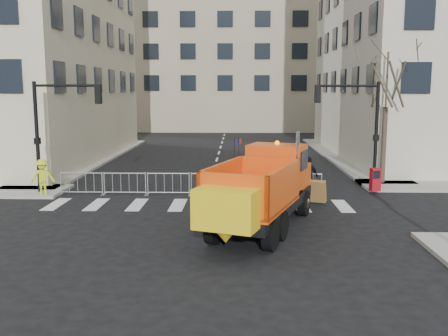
{
  "coord_description": "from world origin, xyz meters",
  "views": [
    {
      "loc": [
        1.52,
        -15.8,
        5.0
      ],
      "look_at": [
        1.01,
        2.5,
        2.13
      ],
      "focal_mm": 40.0,
      "sensor_mm": 36.0,
      "label": 1
    }
  ],
  "objects_px": {
    "cop_b": "(261,178)",
    "newspaper_box": "(375,179)",
    "cop_a": "(286,184)",
    "plow_truck": "(262,188)",
    "cop_c": "(308,177)",
    "worker": "(42,177)"
  },
  "relations": [
    {
      "from": "cop_b",
      "to": "worker",
      "type": "bearing_deg",
      "value": -5.04
    },
    {
      "from": "cop_a",
      "to": "plow_truck",
      "type": "bearing_deg",
      "value": 42.28
    },
    {
      "from": "cop_c",
      "to": "cop_b",
      "type": "bearing_deg",
      "value": -35.97
    },
    {
      "from": "cop_a",
      "to": "newspaper_box",
      "type": "height_order",
      "value": "cop_a"
    },
    {
      "from": "plow_truck",
      "to": "cop_b",
      "type": "relative_size",
      "value": 4.86
    },
    {
      "from": "cop_a",
      "to": "cop_b",
      "type": "distance_m",
      "value": 1.67
    },
    {
      "from": "cop_a",
      "to": "cop_b",
      "type": "xyz_separation_m",
      "value": [
        -1.03,
        1.31,
        0.01
      ]
    },
    {
      "from": "worker",
      "to": "newspaper_box",
      "type": "relative_size",
      "value": 1.52
    },
    {
      "from": "cop_a",
      "to": "newspaper_box",
      "type": "relative_size",
      "value": 1.71
    },
    {
      "from": "plow_truck",
      "to": "cop_b",
      "type": "bearing_deg",
      "value": 17.34
    },
    {
      "from": "cop_b",
      "to": "newspaper_box",
      "type": "distance_m",
      "value": 5.71
    },
    {
      "from": "plow_truck",
      "to": "cop_c",
      "type": "bearing_deg",
      "value": -4.4
    },
    {
      "from": "worker",
      "to": "cop_a",
      "type": "bearing_deg",
      "value": -27.68
    },
    {
      "from": "cop_a",
      "to": "cop_c",
      "type": "distance_m",
      "value": 1.73
    },
    {
      "from": "plow_truck",
      "to": "cop_c",
      "type": "xyz_separation_m",
      "value": [
        2.39,
        5.33,
        -0.56
      ]
    },
    {
      "from": "cop_b",
      "to": "worker",
      "type": "xyz_separation_m",
      "value": [
        -10.19,
        -0.2,
        0.03
      ]
    },
    {
      "from": "newspaper_box",
      "to": "cop_b",
      "type": "bearing_deg",
      "value": -176.47
    },
    {
      "from": "cop_a",
      "to": "cop_c",
      "type": "xyz_separation_m",
      "value": [
        1.13,
        1.31,
        0.05
      ]
    },
    {
      "from": "cop_a",
      "to": "cop_c",
      "type": "bearing_deg",
      "value": -161.17
    },
    {
      "from": "plow_truck",
      "to": "newspaper_box",
      "type": "xyz_separation_m",
      "value": [
        5.81,
        6.52,
        -0.85
      ]
    },
    {
      "from": "cop_a",
      "to": "newspaper_box",
      "type": "distance_m",
      "value": 5.2
    },
    {
      "from": "cop_a",
      "to": "newspaper_box",
      "type": "bearing_deg",
      "value": 178.47
    }
  ]
}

